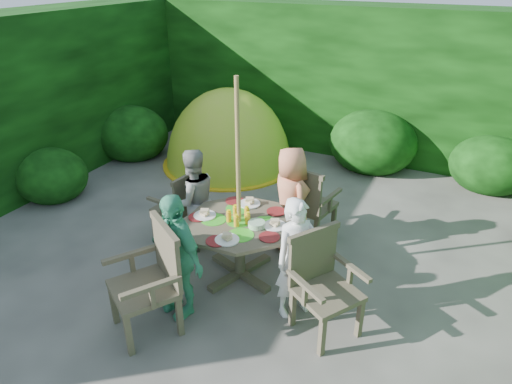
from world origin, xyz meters
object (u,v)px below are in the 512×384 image
at_px(patio_table, 240,230).
at_px(garden_chair_back, 307,202).
at_px(child_left, 193,200).
at_px(parasol_pole, 238,186).
at_px(child_back, 290,200).
at_px(child_front, 176,256).
at_px(garden_chair_front, 152,279).
at_px(child_right, 297,259).
at_px(garden_chair_right, 322,282).
at_px(garden_chair_left, 180,204).
at_px(dome_tent, 229,163).

xyz_separation_m(patio_table, garden_chair_back, (0.38, 1.03, -0.07)).
relative_size(patio_table, child_left, 1.21).
height_order(parasol_pole, child_back, parasol_pole).
bearing_deg(child_front, garden_chair_front, -85.13).
relative_size(garden_chair_back, child_right, 0.77).
relative_size(patio_table, child_right, 1.23).
distance_m(patio_table, garden_chair_back, 1.10).
xyz_separation_m(garden_chair_back, child_left, (-1.14, -0.76, 0.12)).
height_order(garden_chair_right, child_left, child_left).
relative_size(parasol_pole, garden_chair_front, 2.16).
bearing_deg(child_front, garden_chair_left, 144.45).
height_order(garden_chair_front, child_right, child_right).
relative_size(garden_chair_front, dome_tent, 0.40).
bearing_deg(garden_chair_front, child_right, 67.52).
xyz_separation_m(patio_table, garden_chair_left, (-1.04, 0.39, -0.13)).
height_order(parasol_pole, garden_chair_right, parasol_pole).
height_order(patio_table, garden_chair_front, garden_chair_front).
height_order(patio_table, parasol_pole, parasol_pole).
relative_size(child_left, dome_tent, 0.49).
bearing_deg(child_back, garden_chair_right, 164.26).
height_order(garden_chair_right, garden_chair_front, garden_chair_front).
bearing_deg(child_left, child_front, 59.37).
bearing_deg(garden_chair_right, child_front, 139.45).
xyz_separation_m(garden_chair_front, child_right, (1.10, 0.76, 0.08)).
bearing_deg(garden_chair_back, garden_chair_front, 80.96).
distance_m(child_left, child_back, 1.13).
bearing_deg(garden_chair_right, garden_chair_front, 148.61).
xyz_separation_m(patio_table, garden_chair_front, (-0.35, -1.03, -0.04)).
relative_size(child_left, child_back, 0.98).
relative_size(garden_chair_left, child_back, 0.66).
relative_size(parasol_pole, child_front, 1.71).
relative_size(child_right, child_back, 0.96).
distance_m(parasol_pole, garden_chair_right, 1.25).
relative_size(garden_chair_right, dome_tent, 0.37).
relative_size(garden_chair_front, child_front, 0.79).
bearing_deg(child_right, garden_chair_back, 51.34).
bearing_deg(child_left, garden_chair_front, 51.29).
xyz_separation_m(garden_chair_left, garden_chair_front, (0.69, -1.43, 0.09)).
bearing_deg(garden_chair_left, child_front, 40.58).
bearing_deg(garden_chair_front, garden_chair_right, 58.91).
bearing_deg(child_right, garden_chair_front, 160.17).
xyz_separation_m(parasol_pole, dome_tent, (-1.64, 2.68, -1.10)).
bearing_deg(patio_table, parasol_pole, 173.01).
xyz_separation_m(garden_chair_left, dome_tent, (-0.61, 2.29, -0.45)).
relative_size(garden_chair_back, dome_tent, 0.37).
bearing_deg(dome_tent, child_left, -78.98).
height_order(parasol_pole, garden_chair_back, parasol_pole).
distance_m(child_left, child_front, 1.13).
height_order(garden_chair_right, garden_chair_left, garden_chair_right).
bearing_deg(parasol_pole, garden_chair_right, -18.82).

